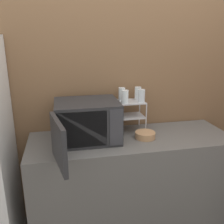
{
  "coord_description": "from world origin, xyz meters",
  "views": [
    {
      "loc": [
        -0.59,
        -1.64,
        1.79
      ],
      "look_at": [
        -0.17,
        0.34,
        1.17
      ],
      "focal_mm": 40.0,
      "sensor_mm": 36.0,
      "label": 1
    }
  ],
  "objects_px": {
    "microwave": "(86,122)",
    "glass_front_right": "(142,96)",
    "glass_front_left": "(125,97)",
    "glass_back_right": "(138,93)",
    "glass_back_left": "(122,94)",
    "dish_rack": "(131,110)",
    "bowl": "(145,135)"
  },
  "relations": [
    {
      "from": "microwave",
      "to": "glass_front_left",
      "type": "xyz_separation_m",
      "value": [
        0.36,
        0.09,
        0.17
      ]
    },
    {
      "from": "microwave",
      "to": "glass_front_left",
      "type": "relative_size",
      "value": 7.19
    },
    {
      "from": "glass_back_left",
      "to": "dish_rack",
      "type": "bearing_deg",
      "value": -36.36
    },
    {
      "from": "glass_back_right",
      "to": "glass_back_left",
      "type": "relative_size",
      "value": 1.0
    },
    {
      "from": "bowl",
      "to": "glass_front_left",
      "type": "bearing_deg",
      "value": 135.16
    },
    {
      "from": "microwave",
      "to": "glass_back_left",
      "type": "distance_m",
      "value": 0.45
    },
    {
      "from": "dish_rack",
      "to": "glass_front_left",
      "type": "bearing_deg",
      "value": -144.95
    },
    {
      "from": "glass_back_left",
      "to": "bowl",
      "type": "bearing_deg",
      "value": -60.27
    },
    {
      "from": "microwave",
      "to": "glass_front_right",
      "type": "relative_size",
      "value": 7.19
    },
    {
      "from": "microwave",
      "to": "dish_rack",
      "type": "bearing_deg",
      "value": 18.55
    },
    {
      "from": "glass_back_right",
      "to": "glass_back_left",
      "type": "distance_m",
      "value": 0.16
    },
    {
      "from": "glass_front_left",
      "to": "glass_back_right",
      "type": "distance_m",
      "value": 0.19
    },
    {
      "from": "microwave",
      "to": "glass_back_left",
      "type": "relative_size",
      "value": 7.19
    },
    {
      "from": "bowl",
      "to": "glass_front_right",
      "type": "bearing_deg",
      "value": 88.36
    },
    {
      "from": "microwave",
      "to": "bowl",
      "type": "height_order",
      "value": "microwave"
    },
    {
      "from": "glass_front_left",
      "to": "bowl",
      "type": "distance_m",
      "value": 0.38
    },
    {
      "from": "glass_front_left",
      "to": "glass_front_right",
      "type": "distance_m",
      "value": 0.15
    },
    {
      "from": "microwave",
      "to": "glass_front_right",
      "type": "xyz_separation_m",
      "value": [
        0.51,
        0.09,
        0.17
      ]
    },
    {
      "from": "microwave",
      "to": "bowl",
      "type": "bearing_deg",
      "value": -6.3
    },
    {
      "from": "glass_back_right",
      "to": "glass_front_left",
      "type": "bearing_deg",
      "value": -143.95
    },
    {
      "from": "glass_back_right",
      "to": "glass_back_left",
      "type": "bearing_deg",
      "value": 179.9
    },
    {
      "from": "glass_back_right",
      "to": "bowl",
      "type": "height_order",
      "value": "glass_back_right"
    },
    {
      "from": "glass_front_left",
      "to": "glass_back_left",
      "type": "height_order",
      "value": "same"
    },
    {
      "from": "glass_front_right",
      "to": "bowl",
      "type": "xyz_separation_m",
      "value": [
        -0.0,
        -0.15,
        -0.32
      ]
    },
    {
      "from": "glass_back_right",
      "to": "bowl",
      "type": "relative_size",
      "value": 0.66
    },
    {
      "from": "glass_back_right",
      "to": "glass_front_right",
      "type": "xyz_separation_m",
      "value": [
        -0.0,
        -0.11,
        0.0
      ]
    },
    {
      "from": "glass_back_left",
      "to": "glass_back_right",
      "type": "bearing_deg",
      "value": -0.1
    },
    {
      "from": "bowl",
      "to": "dish_rack",
      "type": "bearing_deg",
      "value": 109.1
    },
    {
      "from": "dish_rack",
      "to": "glass_back_left",
      "type": "relative_size",
      "value": 2.46
    },
    {
      "from": "dish_rack",
      "to": "bowl",
      "type": "distance_m",
      "value": 0.28
    },
    {
      "from": "microwave",
      "to": "glass_front_right",
      "type": "bearing_deg",
      "value": 10.24
    },
    {
      "from": "glass_back_right",
      "to": "glass_front_right",
      "type": "bearing_deg",
      "value": -90.97
    }
  ]
}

